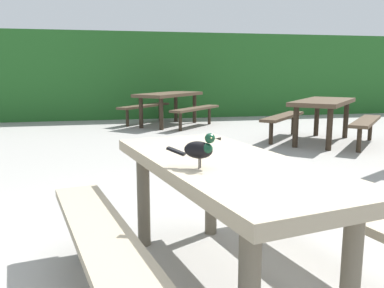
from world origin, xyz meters
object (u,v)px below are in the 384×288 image
at_px(picnic_table_mid_right, 323,111).
at_px(bird_grackle, 200,149).
at_px(picnic_table_foreground, 225,192).
at_px(picnic_table_mid_left, 169,101).

bearing_deg(picnic_table_mid_right, bird_grackle, -126.33).
bearing_deg(picnic_table_foreground, picnic_table_mid_right, 54.20).
relative_size(bird_grackle, picnic_table_mid_left, 0.11).
bearing_deg(picnic_table_mid_right, picnic_table_foreground, -125.80).
bearing_deg(picnic_table_mid_left, bird_grackle, -97.97).
xyz_separation_m(bird_grackle, picnic_table_mid_right, (3.25, 4.42, -0.29)).
distance_m(picnic_table_foreground, picnic_table_mid_right, 5.24).
relative_size(picnic_table_mid_left, picnic_table_mid_right, 1.00).
bearing_deg(picnic_table_foreground, bird_grackle, -137.62).
distance_m(picnic_table_foreground, bird_grackle, 0.38).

